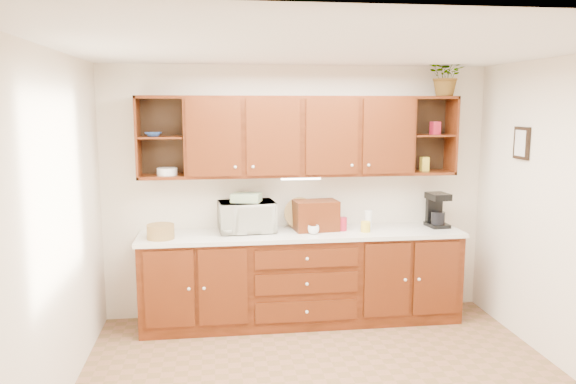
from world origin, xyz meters
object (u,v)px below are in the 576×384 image
object	(u,v)px
microwave	(247,217)
bread_box	(316,215)
coffee_maker	(437,210)
potted_plant	(447,75)

from	to	relation	value
microwave	bread_box	distance (m)	0.70
microwave	coffee_maker	xyz separation A→B (m)	(1.99, -0.02, 0.02)
coffee_maker	microwave	bearing A→B (deg)	173.64
bread_box	potted_plant	distance (m)	1.95
microwave	potted_plant	world-z (taller)	potted_plant
coffee_maker	potted_plant	bearing A→B (deg)	19.62
coffee_maker	potted_plant	xyz separation A→B (m)	(0.06, 0.03, 1.39)
bread_box	coffee_maker	size ratio (longest dim) A/B	1.22
microwave	bread_box	size ratio (longest dim) A/B	1.27
bread_box	coffee_maker	bearing A→B (deg)	-5.15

